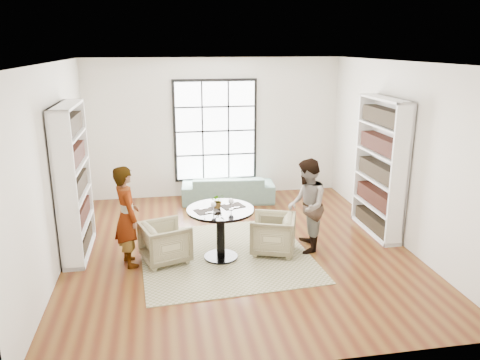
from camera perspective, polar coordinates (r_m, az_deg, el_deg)
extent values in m
plane|color=brown|center=(7.84, -0.19, -8.32)|extent=(6.00, 6.00, 0.00)
plane|color=silver|center=(10.26, -3.05, 6.32)|extent=(5.50, 0.00, 5.50)
plane|color=silver|center=(7.41, -21.66, 1.35)|extent=(0.00, 6.00, 6.00)
plane|color=silver|center=(8.26, 18.99, 3.04)|extent=(0.00, 6.00, 6.00)
plane|color=silver|center=(4.56, 6.20, -6.50)|extent=(5.50, 0.00, 5.50)
plane|color=white|center=(7.14, -0.22, 14.16)|extent=(6.00, 6.00, 0.00)
cube|color=black|center=(10.25, -3.03, 6.03)|extent=(1.82, 0.06, 2.22)
cube|color=white|center=(10.21, -3.00, 5.99)|extent=(1.70, 0.02, 2.10)
cube|color=tan|center=(7.61, -1.80, -9.07)|extent=(2.80, 2.80, 0.01)
cylinder|color=black|center=(7.50, -2.34, -9.34)|extent=(0.53, 0.53, 0.04)
cylinder|color=black|center=(7.35, -2.37, -6.64)|extent=(0.13, 0.13, 0.75)
cylinder|color=black|center=(7.20, -2.41, -3.68)|extent=(1.04, 1.04, 0.04)
imported|color=slate|center=(10.04, -1.47, -1.02)|extent=(2.02, 0.95, 0.57)
imported|color=tan|center=(7.37, -9.08, -7.51)|extent=(0.86, 0.85, 0.63)
imported|color=tan|center=(7.60, 4.02, -6.59)|extent=(0.88, 0.87, 0.63)
imported|color=gray|center=(7.22, -13.62, -4.33)|extent=(0.53, 0.66, 1.55)
imported|color=gray|center=(7.58, 8.13, -3.14)|extent=(0.74, 0.86, 1.53)
cube|color=#282523|center=(7.11, -4.09, -3.76)|extent=(0.40, 0.35, 0.01)
cube|color=#282523|center=(7.30, -0.92, -3.19)|extent=(0.40, 0.35, 0.01)
cylinder|color=silver|center=(7.03, -3.24, -3.99)|extent=(0.06, 0.06, 0.01)
cylinder|color=silver|center=(7.01, -3.25, -3.60)|extent=(0.01, 0.01, 0.10)
sphere|color=maroon|center=(6.98, -3.26, -3.00)|extent=(0.08, 0.08, 0.08)
ellipsoid|color=white|center=(6.98, -3.26, -3.00)|extent=(0.08, 0.08, 0.09)
cylinder|color=silver|center=(7.16, -1.09, -3.59)|extent=(0.07, 0.07, 0.01)
cylinder|color=silver|center=(7.14, -1.09, -3.20)|extent=(0.01, 0.01, 0.10)
sphere|color=maroon|center=(7.11, -1.09, -2.59)|extent=(0.08, 0.08, 0.08)
ellipsoid|color=white|center=(7.11, -1.09, -2.59)|extent=(0.08, 0.08, 0.09)
imported|color=gray|center=(7.20, -2.74, -2.55)|extent=(0.21, 0.18, 0.23)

